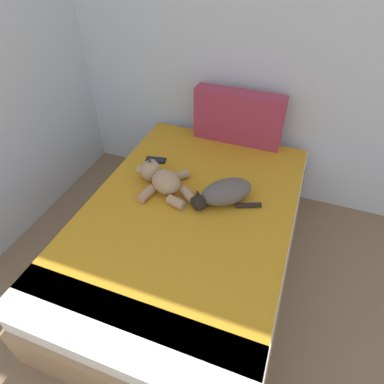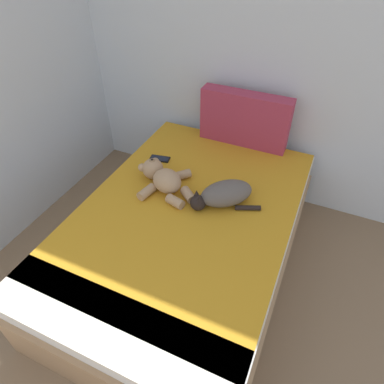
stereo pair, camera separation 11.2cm
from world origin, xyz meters
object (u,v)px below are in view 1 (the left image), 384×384
patterned_cushion (238,118)px  cat (224,193)px  teddy_bear (162,179)px  bed (188,240)px  cell_phone (156,160)px

patterned_cushion → cat: 0.76m
patterned_cushion → teddy_bear: size_ratio=1.43×
bed → patterned_cushion: bearing=85.1°
bed → cell_phone: bearing=134.6°
bed → cat: bearing=40.8°
cell_phone → bed: bearing=-45.4°
bed → teddy_bear: 0.45m
bed → patterned_cushion: 1.03m
cat → cell_phone: 0.66m
cat → teddy_bear: teddy_bear is taller
patterned_cushion → bed: bearing=-94.9°
bed → patterned_cushion: patterned_cushion is taller
patterned_cushion → cell_phone: patterned_cushion is taller
cat → cell_phone: (-0.60, 0.26, -0.07)m
patterned_cushion → teddy_bear: bearing=-113.3°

